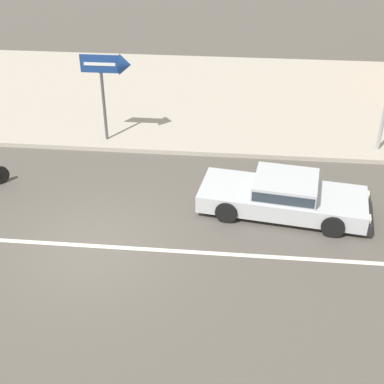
{
  "coord_description": "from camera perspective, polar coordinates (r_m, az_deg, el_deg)",
  "views": [
    {
      "loc": [
        3.49,
        -10.33,
        8.18
      ],
      "look_at": [
        2.32,
        1.51,
        0.8
      ],
      "focal_mm": 50.0,
      "sensor_mm": 36.0,
      "label": 1
    }
  ],
  "objects": [
    {
      "name": "ground_plane",
      "position": [
        13.64,
        -10.43,
        -5.69
      ],
      "size": [
        160.0,
        160.0,
        0.0
      ],
      "primitive_type": "plane",
      "color": "#544F47"
    },
    {
      "name": "kerb_strip",
      "position": [
        22.2,
        -3.85,
        10.31
      ],
      "size": [
        68.0,
        10.0,
        0.15
      ],
      "primitive_type": "cube",
      "color": "#ADA393",
      "rests_on": "ground"
    },
    {
      "name": "lane_centre_stripe",
      "position": [
        13.63,
        -10.43,
        -5.68
      ],
      "size": [
        50.4,
        0.14,
        0.01
      ],
      "primitive_type": "cube",
      "color": "silver",
      "rests_on": "ground"
    },
    {
      "name": "arrow_signboard",
      "position": [
        17.38,
        -7.96,
        12.83
      ],
      "size": [
        1.62,
        0.63,
        2.94
      ],
      "color": "#4C4C51",
      "rests_on": "kerb_strip"
    },
    {
      "name": "sedan_silver_2",
      "position": [
        14.58,
        9.79,
        -0.34
      ],
      "size": [
        4.73,
        2.29,
        1.06
      ],
      "color": "#B7BABF",
      "rests_on": "ground"
    }
  ]
}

